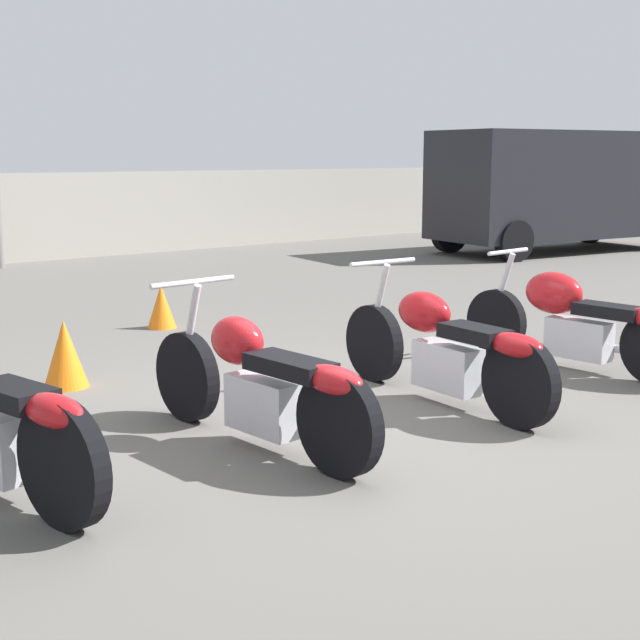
{
  "coord_description": "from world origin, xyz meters",
  "views": [
    {
      "loc": [
        -3.8,
        -4.39,
        1.78
      ],
      "look_at": [
        0.0,
        0.33,
        0.65
      ],
      "focal_mm": 50.0,
      "sensor_mm": 36.0,
      "label": 1
    }
  ],
  "objects_px": {
    "motorcycle_slot_2": "(445,348)",
    "traffic_cone_far": "(65,354)",
    "traffic_cone_near": "(161,306)",
    "motorcycle_slot_1": "(262,384)",
    "motorcycle_slot_3": "(575,319)",
    "parked_van": "(558,185)"
  },
  "relations": [
    {
      "from": "traffic_cone_far",
      "to": "traffic_cone_near",
      "type": "bearing_deg",
      "value": 43.49
    },
    {
      "from": "motorcycle_slot_1",
      "to": "traffic_cone_far",
      "type": "xyz_separation_m",
      "value": [
        -0.35,
        2.15,
        -0.14
      ]
    },
    {
      "from": "motorcycle_slot_1",
      "to": "traffic_cone_far",
      "type": "relative_size",
      "value": 3.93
    },
    {
      "from": "motorcycle_slot_3",
      "to": "traffic_cone_far",
      "type": "distance_m",
      "value": 4.15
    },
    {
      "from": "motorcycle_slot_2",
      "to": "parked_van",
      "type": "bearing_deg",
      "value": 36.29
    },
    {
      "from": "motorcycle_slot_3",
      "to": "motorcycle_slot_2",
      "type": "bearing_deg",
      "value": 178.07
    },
    {
      "from": "traffic_cone_near",
      "to": "motorcycle_slot_3",
      "type": "bearing_deg",
      "value": -64.19
    },
    {
      "from": "motorcycle_slot_2",
      "to": "traffic_cone_near",
      "type": "xyz_separation_m",
      "value": [
        -0.19,
        3.83,
        -0.18
      ]
    },
    {
      "from": "traffic_cone_near",
      "to": "traffic_cone_far",
      "type": "relative_size",
      "value": 0.86
    },
    {
      "from": "motorcycle_slot_3",
      "to": "traffic_cone_near",
      "type": "height_order",
      "value": "motorcycle_slot_3"
    },
    {
      "from": "motorcycle_slot_1",
      "to": "motorcycle_slot_2",
      "type": "xyz_separation_m",
      "value": [
        1.6,
        -0.01,
        0.0
      ]
    },
    {
      "from": "motorcycle_slot_1",
      "to": "traffic_cone_near",
      "type": "relative_size",
      "value": 4.59
    },
    {
      "from": "motorcycle_slot_3",
      "to": "traffic_cone_near",
      "type": "xyz_separation_m",
      "value": [
        -1.82,
        3.77,
        -0.2
      ]
    },
    {
      "from": "motorcycle_slot_1",
      "to": "traffic_cone_near",
      "type": "xyz_separation_m",
      "value": [
        1.41,
        3.81,
        -0.18
      ]
    },
    {
      "from": "traffic_cone_near",
      "to": "motorcycle_slot_1",
      "type": "bearing_deg",
      "value": -110.26
    },
    {
      "from": "motorcycle_slot_2",
      "to": "traffic_cone_near",
      "type": "height_order",
      "value": "motorcycle_slot_2"
    },
    {
      "from": "parked_van",
      "to": "motorcycle_slot_3",
      "type": "bearing_deg",
      "value": 135.88
    },
    {
      "from": "motorcycle_slot_2",
      "to": "traffic_cone_far",
      "type": "xyz_separation_m",
      "value": [
        -1.95,
        2.16,
        -0.14
      ]
    },
    {
      "from": "parked_van",
      "to": "traffic_cone_near",
      "type": "xyz_separation_m",
      "value": [
        -9.4,
        -2.06,
        -0.99
      ]
    },
    {
      "from": "motorcycle_slot_3",
      "to": "traffic_cone_far",
      "type": "relative_size",
      "value": 3.99
    },
    {
      "from": "traffic_cone_far",
      "to": "parked_van",
      "type": "bearing_deg",
      "value": 18.44
    },
    {
      "from": "traffic_cone_near",
      "to": "motorcycle_slot_2",
      "type": "bearing_deg",
      "value": -87.11
    }
  ]
}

